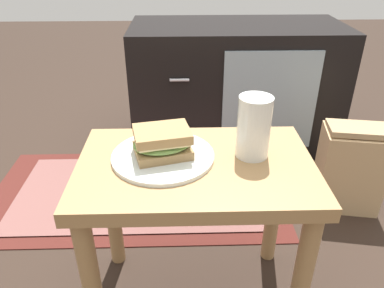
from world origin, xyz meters
name	(u,v)px	position (x,y,z in m)	size (l,w,h in m)	color
side_table	(196,193)	(0.00, 0.00, 0.37)	(0.56, 0.36, 0.46)	#A37A4C
tv_cabinet	(235,86)	(0.23, 0.95, 0.29)	(0.96, 0.46, 0.58)	black
area_rug	(137,191)	(-0.22, 0.50, 0.00)	(1.18, 0.62, 0.01)	#4C1E19
plate	(163,156)	(-0.08, 0.02, 0.47)	(0.25, 0.25, 0.01)	silver
sandwich_front	(162,142)	(-0.08, 0.02, 0.50)	(0.16, 0.14, 0.07)	#9E7A4C
beer_glass	(254,129)	(0.14, 0.03, 0.53)	(0.08, 0.08, 0.15)	silver
paper_bag	(350,167)	(0.60, 0.41, 0.17)	(0.25, 0.19, 0.34)	tan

